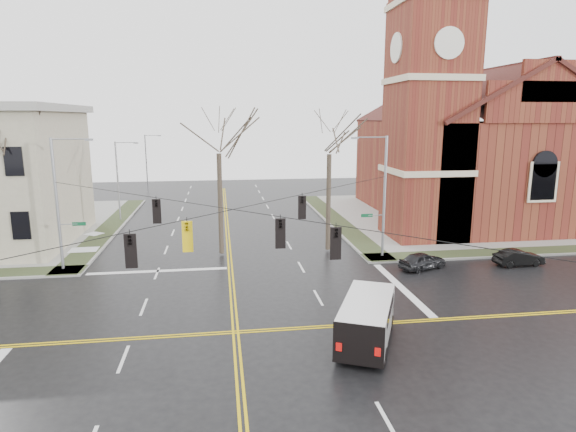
{
  "coord_description": "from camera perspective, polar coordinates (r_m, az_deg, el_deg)",
  "views": [
    {
      "loc": [
        -0.57,
        -22.32,
        10.42
      ],
      "look_at": [
        3.48,
        6.0,
        4.57
      ],
      "focal_mm": 30.0,
      "sensor_mm": 36.0,
      "label": 1
    }
  ],
  "objects": [
    {
      "name": "ground",
      "position": [
        24.64,
        -6.22,
        -13.53
      ],
      "size": [
        120.0,
        120.0,
        0.0
      ],
      "primitive_type": "plane",
      "color": "black",
      "rests_on": "ground"
    },
    {
      "name": "sidewalks",
      "position": [
        24.61,
        -6.23,
        -13.37
      ],
      "size": [
        80.0,
        80.0,
        0.17
      ],
      "color": "gray",
      "rests_on": "ground"
    },
    {
      "name": "road_markings",
      "position": [
        24.64,
        -6.22,
        -13.52
      ],
      "size": [
        100.0,
        100.0,
        0.01
      ],
      "color": "gold",
      "rests_on": "ground"
    },
    {
      "name": "church",
      "position": [
        53.52,
        20.37,
        8.72
      ],
      "size": [
        24.28,
        27.48,
        27.5
      ],
      "color": "maroon",
      "rests_on": "ground"
    },
    {
      "name": "signal_pole_ne",
      "position": [
        36.27,
        11.11,
        2.67
      ],
      "size": [
        2.75,
        0.22,
        9.0
      ],
      "color": "gray",
      "rests_on": "ground"
    },
    {
      "name": "signal_pole_nw",
      "position": [
        35.91,
        -25.46,
        1.67
      ],
      "size": [
        2.75,
        0.22,
        9.0
      ],
      "color": "gray",
      "rests_on": "ground"
    },
    {
      "name": "span_wires",
      "position": [
        22.73,
        -6.56,
        0.78
      ],
      "size": [
        23.02,
        23.02,
        0.03
      ],
      "color": "black",
      "rests_on": "ground"
    },
    {
      "name": "traffic_signals",
      "position": [
        22.23,
        -6.47,
        -1.44
      ],
      "size": [
        8.21,
        8.26,
        1.3
      ],
      "color": "black",
      "rests_on": "ground"
    },
    {
      "name": "streetlight_north_a",
      "position": [
        51.67,
        -19.39,
        4.29
      ],
      "size": [
        2.3,
        0.2,
        8.0
      ],
      "color": "gray",
      "rests_on": "ground"
    },
    {
      "name": "streetlight_north_b",
      "position": [
        71.29,
        -16.34,
        6.31
      ],
      "size": [
        2.3,
        0.2,
        8.0
      ],
      "color": "gray",
      "rests_on": "ground"
    },
    {
      "name": "cargo_van",
      "position": [
        23.45,
        9.4,
        -11.64
      ],
      "size": [
        4.25,
        5.91,
        2.11
      ],
      "rotation": [
        0.0,
        0.0,
        -0.43
      ],
      "color": "white",
      "rests_on": "ground"
    },
    {
      "name": "parked_car_a",
      "position": [
        35.13,
        15.64,
        -5.11
      ],
      "size": [
        3.81,
        2.58,
        1.2
      ],
      "primitive_type": "imported",
      "rotation": [
        0.0,
        0.0,
        1.93
      ],
      "color": "black",
      "rests_on": "ground"
    },
    {
      "name": "parked_car_b",
      "position": [
        38.39,
        25.68,
        -4.46
      ],
      "size": [
        3.58,
        1.4,
        1.16
      ],
      "primitive_type": "imported",
      "rotation": [
        0.0,
        0.0,
        1.62
      ],
      "color": "black",
      "rests_on": "ground"
    },
    {
      "name": "tree_nw_far",
      "position": [
        39.08,
        -29.76,
        7.49
      ],
      "size": [
        4.0,
        4.0,
        11.99
      ],
      "color": "#392D24",
      "rests_on": "ground"
    },
    {
      "name": "tree_nw_near",
      "position": [
        36.33,
        -8.22,
        8.15
      ],
      "size": [
        4.0,
        4.0,
        11.51
      ],
      "color": "#392D24",
      "rests_on": "ground"
    },
    {
      "name": "tree_ne",
      "position": [
        37.22,
        4.92,
        8.06
      ],
      "size": [
        4.0,
        4.0,
        11.3
      ],
      "color": "#392D24",
      "rests_on": "ground"
    }
  ]
}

